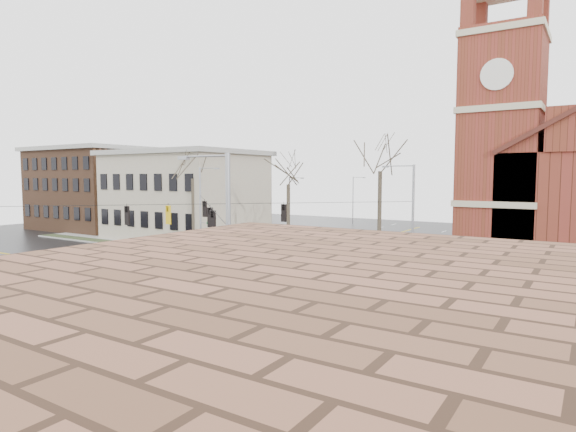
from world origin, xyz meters
The scene contains 18 objects.
ground centered at (0.00, 0.00, 0.00)m, with size 120.00×120.00×0.00m, color black.
sidewalks centered at (0.00, 0.00, 0.08)m, with size 80.00×80.00×0.17m.
road_markings centered at (0.00, 0.00, 0.01)m, with size 100.00×100.00×0.01m.
civic_building_a centered at (-22.00, 20.00, 5.50)m, with size 18.00×14.00×11.00m, color tan.
civic_building_b centered at (-42.00, 22.00, 6.00)m, with size 18.00×16.00×12.00m, color brown.
signal_pole_ne centered at (11.32, 11.50, 4.95)m, with size 2.75×0.22×9.00m.
signal_pole_nw centered at (-11.32, 11.50, 4.95)m, with size 2.75×0.22×9.00m.
signal_pole_se centered at (11.32, -11.50, 4.95)m, with size 2.75×0.22×9.00m.
span_wires centered at (0.00, 0.00, 6.20)m, with size 23.02×23.02×0.03m.
traffic_signals centered at (0.00, -0.67, 5.45)m, with size 8.21×8.26×1.30m.
streetlight_north_a centered at (-10.65, 28.00, 4.47)m, with size 2.30×0.20×8.00m.
streetlight_north_b centered at (-10.65, 48.00, 4.47)m, with size 2.30×0.20×8.00m.
cargo_van centered at (4.96, 0.60, 1.13)m, with size 3.37×5.34×1.91m.
parked_car_a centered at (16.01, 7.70, 0.55)m, with size 1.30×3.23×1.10m, color black.
parked_car_b centered at (19.07, 8.21, 0.58)m, with size 1.23×3.52×1.16m, color black.
tree_nw_far centered at (-13.98, 12.99, 8.46)m, with size 4.00×4.00×11.70m.
tree_nw_near centered at (-2.01, 14.02, 7.87)m, with size 4.00×4.00×10.87m.
tree_ne centered at (7.55, 14.24, 9.23)m, with size 4.00×4.00×12.78m.
Camera 1 is at (23.84, -26.30, 8.24)m, focal length 30.00 mm.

